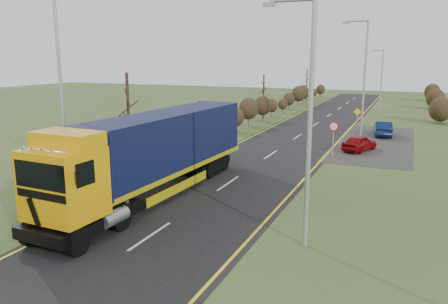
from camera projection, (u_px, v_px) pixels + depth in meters
ground at (196, 205)px, 20.81m from camera, size 160.00×160.00×0.00m
road at (262, 161)px, 29.79m from camera, size 8.00×120.00×0.02m
layby at (374, 142)px, 36.26m from camera, size 6.00×18.00×0.02m
lane_markings at (261, 161)px, 29.51m from camera, size 7.52×116.00×0.01m
hedgerow at (169, 136)px, 29.86m from camera, size 2.24×102.04×6.05m
lorry at (154, 150)px, 21.67m from camera, size 3.13×15.36×4.25m
car_red_hatchback at (359, 143)px, 32.81m from camera, size 2.56×3.78×1.20m
car_blue_sedan at (383, 129)px, 39.13m from camera, size 1.88×4.14×1.32m
streetlight_near at (307, 115)px, 15.39m from camera, size 1.91×0.18×8.97m
streetlight_mid at (363, 75)px, 35.91m from camera, size 2.11×0.20×9.94m
streetlight_far at (381, 77)px, 58.02m from camera, size 1.70×0.18×7.95m
left_pole at (61, 95)px, 20.51m from camera, size 0.16×0.16×10.39m
speed_sign at (333, 132)px, 30.56m from camera, size 0.70×0.10×2.54m
warning_board at (357, 116)px, 43.52m from camera, size 0.76×0.11×1.98m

